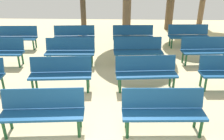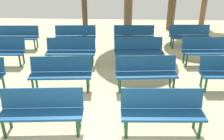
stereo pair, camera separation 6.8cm
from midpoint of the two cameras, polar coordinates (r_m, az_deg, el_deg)
The scene contains 12 objects.
bench_r0_c1 at distance 4.80m, azimuth -16.32°, elevation -9.01°, with size 1.63×0.60×0.87m.
bench_r0_c2 at distance 4.70m, azimuth 12.50°, elevation -9.29°, with size 1.62×0.55×0.87m.
bench_r1_c1 at distance 6.25m, azimuth -12.04°, elevation -0.39°, with size 1.63×0.60×0.87m.
bench_r1_c2 at distance 6.22m, azimuth 8.61°, elevation -0.24°, with size 1.64×0.62×0.87m.
bench_r2_c0 at distance 8.51m, azimuth -25.43°, elevation 4.44°, with size 1.62×0.54×0.87m.
bench_r2_c1 at distance 7.81m, azimuth -9.75°, elevation 4.86°, with size 1.62×0.55×0.87m.
bench_r2_c2 at distance 7.80m, azimuth 6.74°, elevation 5.03°, with size 1.63×0.61×0.87m.
bench_r2_c3 at distance 8.37m, azimuth 22.27°, elevation 4.70°, with size 1.63×0.60×0.87m.
bench_r3_c0 at distance 9.99m, azimuth -21.78°, elevation 7.77°, with size 1.62×0.55×0.87m.
bench_r3_c1 at distance 9.44m, azimuth -8.70°, elevation 8.34°, with size 1.63×0.60×0.87m.
bench_r3_c2 at distance 9.40m, azimuth 5.61°, elevation 8.43°, with size 1.62×0.55×0.87m.
bench_r3_c3 at distance 9.94m, azimuth 18.61°, elevation 8.16°, with size 1.62×0.56×0.87m.
Camera 2 is at (0.27, -2.23, 3.06)m, focal length 37.55 mm.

